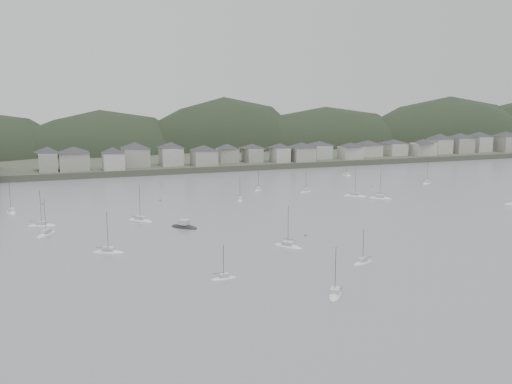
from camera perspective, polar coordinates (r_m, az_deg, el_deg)
name	(u,v)px	position (r m, az deg, el deg)	size (l,w,h in m)	color
ground	(377,273)	(126.26, 12.13, -8.04)	(900.00, 900.00, 0.00)	slate
far_shore_land	(146,149)	(402.97, -11.06, 4.27)	(900.00, 250.00, 3.00)	#383D2D
forested_ridge	(160,171)	(380.16, -9.63, 2.06)	(851.55, 103.94, 102.57)	black
waterfront_town	(273,151)	(308.52, 1.76, 4.19)	(451.48, 28.46, 12.92)	#98968B
sailboat_lead	(427,183)	(259.24, 16.89, 0.85)	(8.08, 6.64, 10.99)	silver
moored_fleet	(226,226)	(167.15, -3.06, -3.41)	(255.71, 165.33, 13.41)	silver
motor_launch_far	(184,227)	(166.38, -7.26, -3.50)	(8.26, 8.65, 4.09)	black
mooring_buoys	(236,220)	(174.13, -2.05, -2.88)	(141.44, 122.06, 0.70)	#B55B3C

